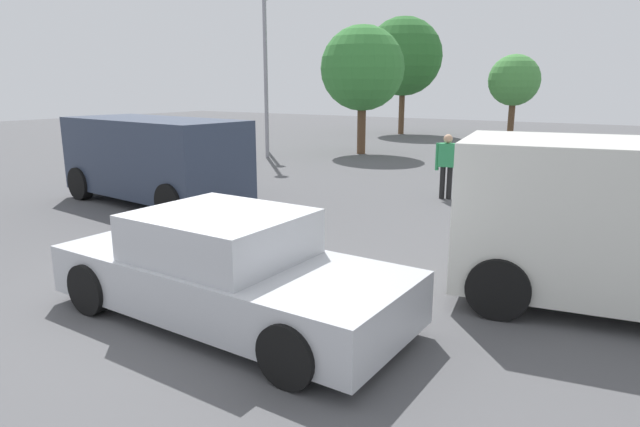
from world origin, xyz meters
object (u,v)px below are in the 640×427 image
sedan_foreground (227,270)px  dog (139,234)px  pedestrian (447,161)px  suv_dark (154,157)px  light_post_near (265,33)px  light_post_mid (265,44)px

sedan_foreground → dog: sedan_foreground is taller
sedan_foreground → pedestrian: 8.24m
suv_dark → light_post_near: light_post_near is taller
dog → sedan_foreground: bearing=-91.9°
pedestrian → light_post_mid: (-9.85, 5.37, 3.45)m
light_post_mid → pedestrian: bearing=-28.6°
pedestrian → light_post_near: (-8.66, 3.85, 3.69)m
dog → suv_dark: bearing=64.8°
sedan_foreground → suv_dark: suv_dark is taller
suv_dark → pedestrian: bearing=-138.1°
sedan_foreground → light_post_near: (-8.95, 12.07, 4.04)m
dog → pedestrian: (2.86, 6.98, 0.67)m
sedan_foreground → suv_dark: bearing=146.4°
sedan_foreground → suv_dark: 7.21m
sedan_foreground → pedestrian: size_ratio=2.79×
pedestrian → light_post_near: size_ratio=0.23×
dog → light_post_near: (-5.79, 10.82, 4.36)m
dog → pedestrian: size_ratio=0.40×
light_post_mid → dog: bearing=-60.5°
suv_dark → sedan_foreground: bearing=151.2°
suv_dark → light_post_mid: (-4.19, 9.56, 3.30)m
dog → light_post_mid: 14.77m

